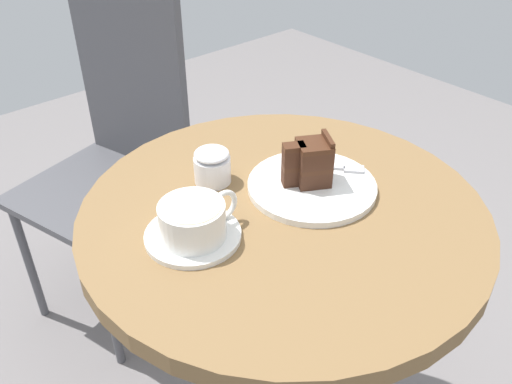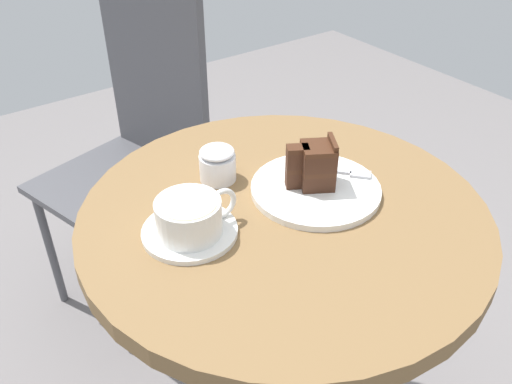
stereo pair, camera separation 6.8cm
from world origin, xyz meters
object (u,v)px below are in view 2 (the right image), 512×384
object	(u,v)px
coffee_cup	(190,216)
fork	(339,172)
cake_slice	(315,166)
sugar_pot	(217,163)
saucer	(190,231)
napkin	(311,185)
cafe_chair	(139,136)
cake_plate	(316,189)
teaspoon	(197,209)

from	to	relation	value
coffee_cup	fork	world-z (taller)	coffee_cup
cake_slice	sugar_pot	xyz separation A→B (m)	(-0.12, 0.13, -0.02)
saucer	fork	bearing A→B (deg)	-4.04
napkin	cafe_chair	distance (m)	0.68
cake_plate	cafe_chair	bearing A→B (deg)	93.35
coffee_cup	cake_slice	bearing A→B (deg)	-4.07
teaspoon	sugar_pot	xyz separation A→B (m)	(0.08, 0.07, 0.02)
saucer	sugar_pot	distance (m)	0.16
saucer	teaspoon	world-z (taller)	teaspoon
cake_slice	napkin	bearing A→B (deg)	63.62
napkin	fork	bearing A→B (deg)	-10.98
teaspoon	cafe_chair	bearing A→B (deg)	93.44
cake_slice	napkin	xyz separation A→B (m)	(0.01, 0.01, -0.05)
cake_slice	fork	xyz separation A→B (m)	(0.06, 0.00, -0.04)
saucer	coffee_cup	bearing A→B (deg)	-93.49
fork	napkin	world-z (taller)	fork
fork	napkin	distance (m)	0.06
coffee_cup	teaspoon	size ratio (longest dim) A/B	1.40
cake_plate	cake_slice	xyz separation A→B (m)	(-0.00, 0.01, 0.05)
cake_slice	cafe_chair	size ratio (longest dim) A/B	0.10
cake_plate	napkin	size ratio (longest dim) A/B	1.11
sugar_pot	cake_plate	bearing A→B (deg)	-49.08
teaspoon	coffee_cup	bearing A→B (deg)	-111.66
cake_plate	fork	xyz separation A→B (m)	(0.06, 0.01, 0.01)
fork	teaspoon	bearing A→B (deg)	-144.67
coffee_cup	cake_plate	bearing A→B (deg)	-5.43
cake_slice	cafe_chair	bearing A→B (deg)	93.36
fork	coffee_cup	bearing A→B (deg)	-135.06
teaspoon	cake_slice	distance (m)	0.21
teaspoon	napkin	xyz separation A→B (m)	(0.21, -0.05, -0.01)
coffee_cup	napkin	distance (m)	0.25
saucer	napkin	size ratio (longest dim) A/B	0.74
cafe_chair	fork	bearing A→B (deg)	-7.07
coffee_cup	saucer	bearing A→B (deg)	86.51
cake_plate	sugar_pot	size ratio (longest dim) A/B	3.40
coffee_cup	cake_plate	xyz separation A→B (m)	(0.24, -0.02, -0.03)
sugar_pot	teaspoon	bearing A→B (deg)	-140.81
cafe_chair	cake_slice	bearing A→B (deg)	-12.40
saucer	cake_plate	xyz separation A→B (m)	(0.24, -0.03, 0.00)
saucer	fork	size ratio (longest dim) A/B	1.25
fork	sugar_pot	size ratio (longest dim) A/B	1.82
saucer	cafe_chair	distance (m)	0.70
cake_plate	cafe_chair	xyz separation A→B (m)	(-0.04, 0.68, -0.19)
coffee_cup	cake_slice	size ratio (longest dim) A/B	1.50
cake_slice	coffee_cup	bearing A→B (deg)	175.93
cafe_chair	sugar_pot	xyz separation A→B (m)	(-0.08, -0.54, 0.21)
saucer	napkin	world-z (taller)	saucer
teaspoon	cafe_chair	xyz separation A→B (m)	(0.16, 0.61, -0.19)
teaspoon	sugar_pot	world-z (taller)	sugar_pot
coffee_cup	sugar_pot	world-z (taller)	same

